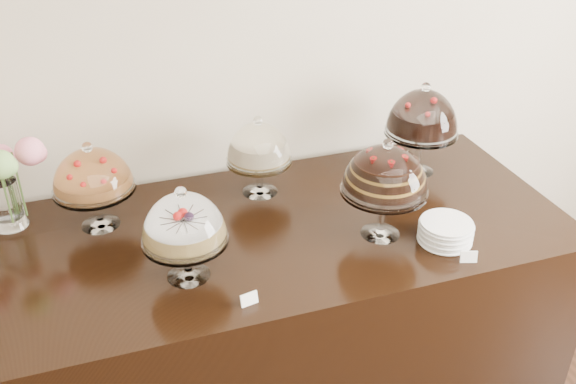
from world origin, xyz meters
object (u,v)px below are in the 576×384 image
object	(u,v)px
cake_stand_sugar_sponge	(184,223)
plate_stack	(446,232)
cake_stand_choco_layer	(385,173)
cake_stand_dark_choco	(423,116)
cake_stand_fruit_tart	(92,174)
display_counter	(284,314)
cake_stand_cheesecake	(259,147)
flower_vase	(1,175)

from	to	relation	value
cake_stand_sugar_sponge	plate_stack	xyz separation A→B (m)	(0.94, -0.10, -0.17)
cake_stand_choco_layer	plate_stack	size ratio (longest dim) A/B	2.03
cake_stand_dark_choco	plate_stack	bearing A→B (deg)	-107.42
cake_stand_choco_layer	cake_stand_fruit_tart	bearing A→B (deg)	158.20
plate_stack	cake_stand_choco_layer	bearing A→B (deg)	149.34
plate_stack	display_counter	bearing A→B (deg)	151.82
cake_stand_fruit_tart	plate_stack	size ratio (longest dim) A/B	1.80
cake_stand_sugar_sponge	cake_stand_choco_layer	bearing A→B (deg)	1.85
cake_stand_sugar_sponge	cake_stand_choco_layer	size ratio (longest dim) A/B	0.89
cake_stand_choco_layer	cake_stand_dark_choco	world-z (taller)	cake_stand_dark_choco
cake_stand_cheesecake	plate_stack	bearing A→B (deg)	-45.85
cake_stand_sugar_sponge	cake_stand_cheesecake	world-z (taller)	cake_stand_sugar_sponge
cake_stand_fruit_tart	flower_vase	bearing A→B (deg)	165.39
display_counter	flower_vase	world-z (taller)	flower_vase
cake_stand_sugar_sponge	cake_stand_cheesecake	bearing A→B (deg)	50.06
cake_stand_dark_choco	display_counter	bearing A→B (deg)	-161.49
cake_stand_choco_layer	plate_stack	world-z (taller)	cake_stand_choco_layer
display_counter	flower_vase	size ratio (longest dim) A/B	5.99
display_counter	plate_stack	bearing A→B (deg)	-28.18
cake_stand_choco_layer	flower_vase	size ratio (longest dim) A/B	1.09
flower_vase	cake_stand_dark_choco	bearing A→B (deg)	-2.85
cake_stand_sugar_sponge	cake_stand_choco_layer	world-z (taller)	cake_stand_choco_layer
flower_vase	cake_stand_choco_layer	bearing A→B (deg)	-20.12
display_counter	cake_stand_cheesecake	world-z (taller)	cake_stand_cheesecake
cake_stand_fruit_tart	flower_vase	size ratio (longest dim) A/B	0.97
cake_stand_dark_choco	cake_stand_choco_layer	bearing A→B (deg)	-132.71
cake_stand_fruit_tart	cake_stand_choco_layer	bearing A→B (deg)	-21.80
display_counter	plate_stack	distance (m)	0.78
cake_stand_cheesecake	cake_stand_fruit_tart	bearing A→B (deg)	-176.11
cake_stand_sugar_sponge	plate_stack	size ratio (longest dim) A/B	1.80
cake_stand_choco_layer	plate_stack	xyz separation A→B (m)	(0.21, -0.12, -0.22)
cake_stand_cheesecake	cake_stand_sugar_sponge	bearing A→B (deg)	-129.94
display_counter	cake_stand_sugar_sponge	size ratio (longest dim) A/B	6.22
plate_stack	flower_vase	bearing A→B (deg)	158.35
cake_stand_dark_choco	cake_stand_fruit_tart	bearing A→B (deg)	179.95
cake_stand_fruit_tart	plate_stack	world-z (taller)	cake_stand_fruit_tart
display_counter	cake_stand_cheesecake	bearing A→B (deg)	93.02
display_counter	cake_stand_fruit_tart	size ratio (longest dim) A/B	6.20
flower_vase	plate_stack	distance (m)	1.65
cake_stand_fruit_tart	plate_stack	bearing A→B (deg)	-23.40
plate_stack	cake_stand_fruit_tart	bearing A→B (deg)	156.60
cake_stand_sugar_sponge	cake_stand_dark_choco	xyz separation A→B (m)	(1.11, 0.42, 0.05)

